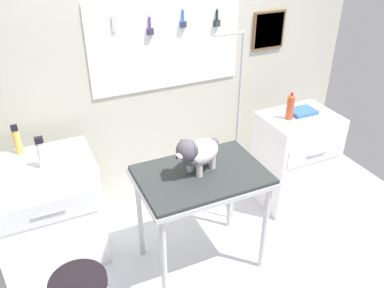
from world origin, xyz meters
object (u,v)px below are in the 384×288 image
grooming_table (202,183)px  detangler_spray (42,154)px  cabinet_right (295,159)px  soda_bottle (290,107)px  dog (197,153)px  grooming_arm (236,143)px  counter_left (48,212)px

grooming_table → detangler_spray: size_ratio=3.86×
cabinet_right → soda_bottle: size_ratio=3.65×
dog → soda_bottle: dog is taller
dog → soda_bottle: (1.09, 0.37, -0.01)m
grooming_arm → detangler_spray: (-1.53, 0.13, 0.20)m
grooming_table → cabinet_right: 1.30m
grooming_arm → cabinet_right: bearing=3.5°
detangler_spray → soda_bottle: detangler_spray is taller
grooming_table → soda_bottle: (1.06, 0.39, 0.25)m
grooming_table → dog: bearing=137.2°
grooming_arm → cabinet_right: size_ratio=1.93×
grooming_arm → counter_left: (-1.58, 0.21, -0.37)m
counter_left → detangler_spray: 0.58m
grooming_table → grooming_arm: size_ratio=0.54×
grooming_arm → dog: (-0.52, -0.32, 0.21)m
counter_left → soda_bottle: soda_bottle is taller
grooming_arm → detangler_spray: grooming_arm is taller
grooming_arm → grooming_table: bearing=-144.6°
counter_left → soda_bottle: size_ratio=3.68×
dog → counter_left: (-1.06, 0.53, -0.58)m
cabinet_right → grooming_table: bearing=-161.9°
detangler_spray → grooming_arm: bearing=-4.9°
cabinet_right → detangler_spray: size_ratio=3.70×
soda_bottle → cabinet_right: bearing=-1.2°
cabinet_right → detangler_spray: detangler_spray is taller
cabinet_right → soda_bottle: 0.59m
grooming_arm → soda_bottle: size_ratio=7.05×
dog → grooming_arm: bearing=32.0°
grooming_arm → soda_bottle: bearing=4.6°
grooming_table → cabinet_right: (1.20, 0.39, -0.32)m
grooming_arm → dog: 0.65m
soda_bottle → grooming_arm: bearing=-175.4°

